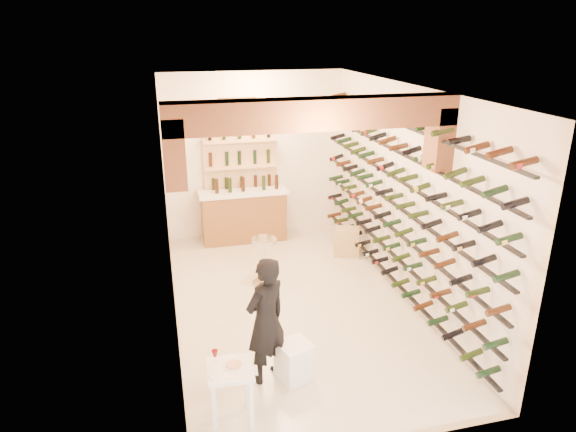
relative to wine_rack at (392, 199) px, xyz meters
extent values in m
plane|color=beige|center=(-1.53, 0.00, -1.55)|extent=(6.00, 6.00, 0.00)
cube|color=white|center=(-1.53, 3.00, 0.05)|extent=(3.50, 0.02, 3.20)
cube|color=white|center=(-1.53, -3.00, 0.05)|extent=(3.50, 0.02, 3.20)
cube|color=white|center=(-3.28, 0.00, 0.05)|extent=(0.02, 6.00, 3.20)
cube|color=white|center=(0.22, 0.00, 0.05)|extent=(0.02, 6.00, 3.20)
cube|color=#9E4D38|center=(-1.53, 0.00, 1.65)|extent=(3.50, 6.00, 0.02)
cube|color=#A8603B|center=(-1.53, -1.00, 1.47)|extent=(3.50, 0.35, 0.36)
cube|color=#A8603B|center=(-3.16, -1.00, 1.10)|extent=(0.24, 0.35, 0.80)
cube|color=#A8603B|center=(0.10, -1.00, 1.10)|extent=(0.24, 0.35, 0.80)
cube|color=black|center=(0.06, 0.00, -1.30)|extent=(0.06, 5.70, 0.03)
cube|color=black|center=(0.06, 0.00, -0.90)|extent=(0.06, 5.70, 0.03)
cube|color=black|center=(0.06, 0.00, -0.50)|extent=(0.06, 5.70, 0.03)
cube|color=black|center=(0.06, 0.00, -0.10)|extent=(0.06, 5.70, 0.03)
cube|color=black|center=(0.06, 0.00, 0.30)|extent=(0.06, 5.70, 0.03)
cube|color=black|center=(0.06, 0.00, 0.70)|extent=(0.06, 5.70, 0.03)
cube|color=black|center=(0.06, 0.00, 1.10)|extent=(0.06, 5.70, 0.03)
cube|color=brown|center=(-1.83, 2.65, -1.07)|extent=(1.60, 0.55, 0.96)
cube|color=white|center=(-1.83, 2.65, -0.56)|extent=(1.70, 0.62, 0.05)
cube|color=#DEAD7C|center=(-1.83, 2.92, -0.55)|extent=(1.40, 0.10, 2.00)
cube|color=#DEAD7C|center=(-1.83, 2.82, -1.10)|extent=(1.40, 0.28, 0.04)
cube|color=#DEAD7C|center=(-1.83, 2.82, -0.60)|extent=(1.40, 0.28, 0.04)
cube|color=#DEAD7C|center=(-1.83, 2.82, -0.10)|extent=(1.40, 0.28, 0.04)
cube|color=#DEAD7C|center=(-1.83, 2.82, 0.40)|extent=(1.40, 0.28, 0.04)
cube|color=brown|center=(-1.83, 2.97, 0.90)|extent=(0.70, 0.04, 0.55)
cube|color=#99998C|center=(-1.83, 2.94, 0.90)|extent=(0.60, 0.01, 0.45)
cube|color=white|center=(-2.80, -2.31, -0.89)|extent=(0.49, 0.49, 0.04)
cube|color=white|center=(-3.00, -2.48, -1.23)|extent=(0.04, 0.04, 0.63)
cube|color=white|center=(-2.62, -2.50, -1.23)|extent=(0.04, 0.04, 0.63)
cube|color=white|center=(-2.98, -2.11, -1.23)|extent=(0.04, 0.04, 0.63)
cube|color=white|center=(-2.60, -2.13, -1.23)|extent=(0.04, 0.04, 0.63)
cylinder|color=white|center=(-2.75, -2.29, -0.86)|extent=(0.22, 0.22, 0.01)
cylinder|color=#BF7266|center=(-2.75, -2.29, -0.85)|extent=(0.16, 0.16, 0.02)
cube|color=white|center=(-2.96, -2.41, -0.86)|extent=(0.13, 0.13, 0.01)
cylinder|color=white|center=(-2.93, -2.17, -0.87)|extent=(0.06, 0.06, 0.00)
cylinder|color=white|center=(-2.93, -2.17, -0.83)|extent=(0.01, 0.01, 0.08)
cone|color=#51060A|center=(-2.93, -2.17, -0.76)|extent=(0.07, 0.07, 0.07)
cube|color=white|center=(-1.96, -1.75, -1.32)|extent=(0.47, 0.47, 0.46)
imported|color=black|center=(-2.29, -1.67, -0.76)|extent=(0.68, 0.61, 1.57)
cylinder|color=silver|center=(-1.82, 0.70, -1.53)|extent=(0.41, 0.41, 0.03)
cylinder|color=silver|center=(-1.82, 0.70, -1.17)|extent=(0.08, 0.08, 0.72)
cylinder|color=silver|center=(-1.82, 0.70, -0.78)|extent=(0.39, 0.39, 0.07)
torus|color=silver|center=(-1.82, 0.70, -1.32)|extent=(0.31, 0.31, 0.02)
cube|color=tan|center=(-0.13, 1.47, -1.41)|extent=(0.53, 0.44, 0.27)
cube|color=tan|center=(-0.13, 1.47, -1.15)|extent=(0.50, 0.42, 0.25)
camera|label=1|loc=(-3.31, -6.79, 2.43)|focal=32.46mm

